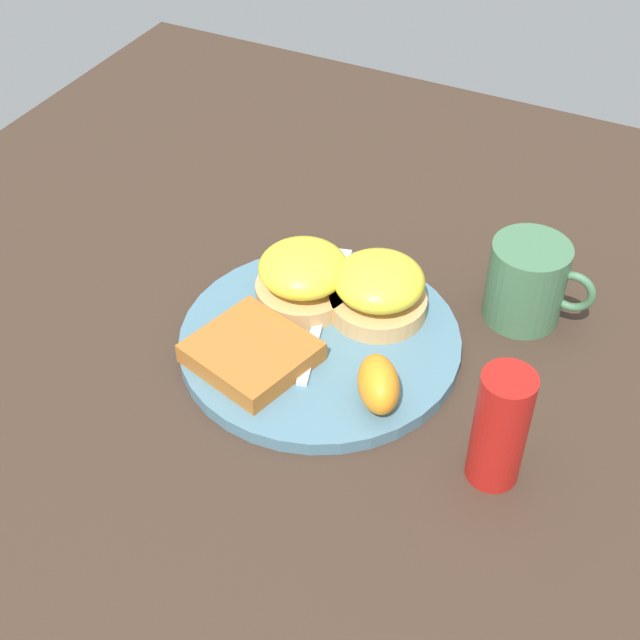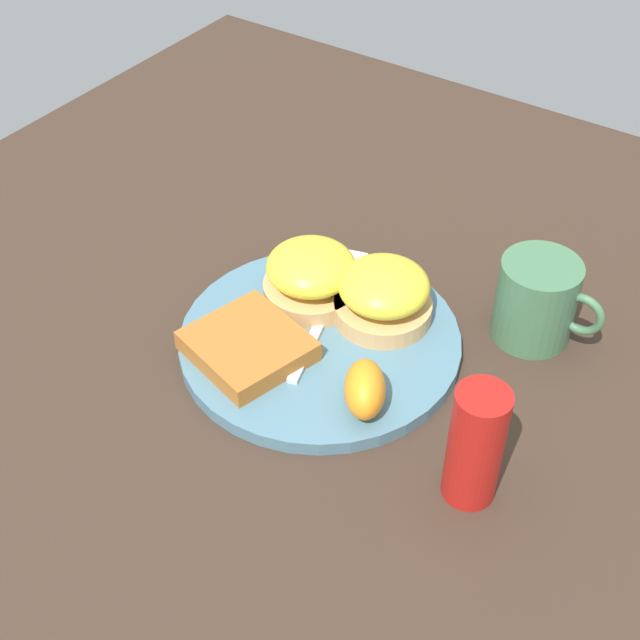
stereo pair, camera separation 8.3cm
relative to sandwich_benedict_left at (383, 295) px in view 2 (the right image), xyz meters
name	(u,v)px [view 2 (the right image)]	position (x,y,z in m)	size (l,w,h in m)	color
ground_plane	(320,346)	(-0.04, -0.06, -0.04)	(1.10, 1.10, 0.00)	#38281E
plate	(320,341)	(-0.04, -0.06, -0.04)	(0.27, 0.27, 0.01)	slate
sandwich_benedict_left	(383,295)	(0.00, 0.00, 0.00)	(0.09, 0.09, 0.06)	tan
sandwich_benedict_right	(311,275)	(-0.07, -0.01, 0.00)	(0.09, 0.09, 0.06)	tan
hashbrown_patty	(248,346)	(-0.08, -0.11, -0.02)	(0.10, 0.09, 0.02)	#A96226
orange_wedge	(365,389)	(0.05, -0.11, -0.01)	(0.06, 0.04, 0.04)	orange
fork	(333,304)	(-0.05, -0.01, -0.03)	(0.07, 0.20, 0.00)	silver
cup	(537,301)	(0.12, 0.07, 0.00)	(0.10, 0.08, 0.08)	#42704C
condiment_bottle	(476,445)	(0.16, -0.13, 0.01)	(0.04, 0.04, 0.11)	#B21914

